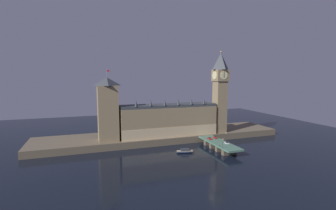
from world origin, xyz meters
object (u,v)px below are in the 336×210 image
Objects in this scene: car_northbound_lead at (210,138)px; car_southbound_trail at (215,137)px; victoria_tower at (108,109)px; pedestrian_mid_walk at (229,142)px; street_lamp_near at (223,142)px; street_lamp_mid at (226,136)px; clock_tower at (220,90)px; boat_upstream at (185,151)px; pedestrian_near_rail at (220,145)px; car_southbound_lead at (227,143)px.

car_northbound_lead is 5.83m from car_southbound_trail.
pedestrian_mid_walk is (87.26, -38.77, -24.49)m from victoria_tower.
car_northbound_lead is 2.62× the size of pedestrian_mid_walk.
street_lamp_near is 0.99× the size of street_lamp_mid.
clock_tower is at bearing -1.53° from victoria_tower.
car_northbound_lead is at bearing 21.09° from boat_upstream.
clock_tower is at bearing 33.14° from boat_upstream.
pedestrian_near_rail is 5.95m from street_lamp_near.
boat_upstream is at bearing 147.05° from street_lamp_near.
clock_tower is at bearing 67.19° from car_southbound_lead.
car_southbound_lead is 0.63× the size of street_lamp_mid.
street_lamp_mid is 36.44m from boat_upstream.
clock_tower reaches higher than car_southbound_lead.
car_southbound_lead is at bearing -149.79° from pedestrian_mid_walk.
street_lamp_near is (-3.25, -25.14, 3.69)m from car_northbound_lead.
street_lamp_mid is (11.82, 9.96, 3.62)m from pedestrian_near_rail.
street_lamp_mid is at bearing 40.14° from pedestrian_near_rail.
car_northbound_lead is at bearing 82.03° from pedestrian_near_rail.
car_southbound_trail is at bearing 100.02° from pedestrian_mid_walk.
car_southbound_lead is at bearing -117.70° from street_lamp_mid.
street_lamp_near is (-11.82, -10.18, 3.48)m from pedestrian_mid_walk.
car_northbound_lead is (78.70, -23.81, -24.69)m from victoria_tower.
pedestrian_mid_walk is 0.24× the size of street_lamp_mid.
street_lamp_mid reaches higher than pedestrian_mid_walk.
car_southbound_lead is at bearing -25.59° from victoria_tower.
street_lamp_near is 0.49× the size of boat_upstream.
pedestrian_near_rail is (-2.85, -20.38, 0.13)m from car_northbound_lead.
car_northbound_lead is 1.02× the size of car_southbound_lead.
clock_tower is 61.53m from pedestrian_near_rail.
street_lamp_near is (-8.96, -26.33, 3.65)m from car_southbound_trail.
car_northbound_lead is at bearing 130.71° from street_lamp_mid.
pedestrian_near_rail is 26.18m from boat_upstream.
street_lamp_mid reaches higher than car_northbound_lead.
car_southbound_trail is 2.41× the size of pedestrian_mid_walk.
clock_tower is 10.37× the size of street_lamp_mid.
car_southbound_trail is 2.62× the size of pedestrian_near_rail.
car_northbound_lead is at bearing 82.62° from street_lamp_near.
car_southbound_trail is at bearing 19.51° from boat_upstream.
car_northbound_lead is 0.64× the size of street_lamp_mid.
car_northbound_lead is (-21.58, -21.14, -38.41)m from clock_tower.
car_northbound_lead is 14.24m from street_lamp_mid.
street_lamp_near reaches higher than boat_upstream.
pedestrian_near_rail is at bearing -111.65° from car_southbound_trail.
pedestrian_mid_walk reaches higher than pedestrian_near_rail.
boat_upstream is at bearing -158.91° from car_northbound_lead.
victoria_tower is 96.81m from car_southbound_lead.
victoria_tower reaches higher than street_lamp_near.
street_lamp_near is 28.93m from boat_upstream.
pedestrian_mid_walk is at bearing -109.84° from clock_tower.
car_southbound_lead is 17.81m from car_southbound_trail.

